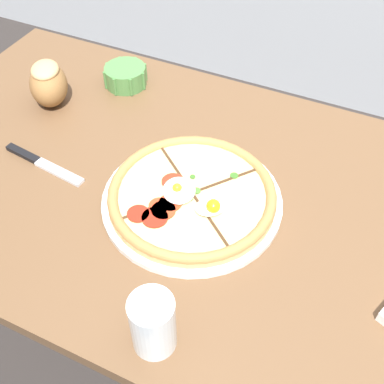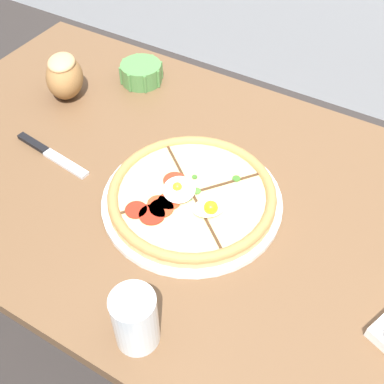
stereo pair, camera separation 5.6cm
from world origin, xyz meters
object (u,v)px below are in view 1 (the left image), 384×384
Objects in this scene: ramekin_bowl at (126,76)px; knife_main at (43,164)px; dining_table at (238,240)px; bread_piece_near at (48,83)px; pizza at (192,196)px; water_glass at (153,326)px.

ramekin_bowl is 0.53× the size of knife_main.
dining_table is 0.55m from bread_piece_near.
pizza reaches higher than ramekin_bowl.
bread_piece_near is at bearing 160.95° from pizza.
pizza is at bearing -42.43° from ramekin_bowl.
pizza reaches higher than dining_table.
water_glass is at bearing -24.69° from knife_main.
knife_main is at bearing -91.93° from ramekin_bowl.
pizza is at bearing 13.30° from knife_main.
bread_piece_near is at bearing 127.78° from knife_main.
bread_piece_near is (-0.51, 0.11, 0.16)m from dining_table.
dining_table is 14.39× the size of water_glass.
bread_piece_near reaches higher than dining_table.
dining_table is 0.15m from pizza.
ramekin_bowl is 0.18m from bread_piece_near.
ramekin_bowl reaches higher than knife_main.
dining_table is 0.42m from knife_main.
pizza is 3.19× the size of ramekin_bowl.
knife_main is 0.45m from water_glass.
pizza is 0.28m from water_glass.
dining_table is at bearing 20.28° from pizza.
bread_piece_near is at bearing -131.90° from ramekin_bowl.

